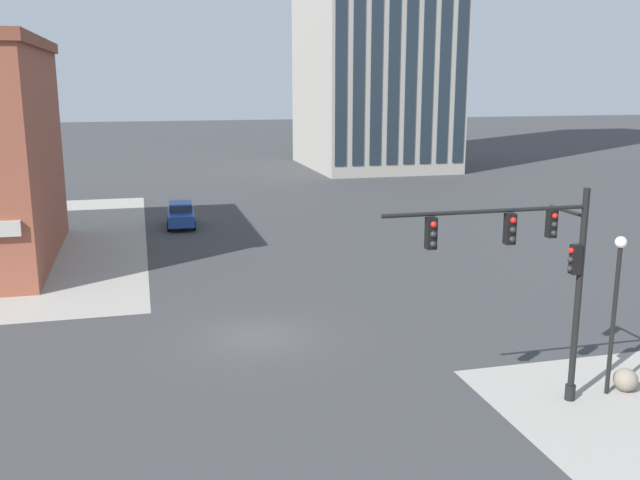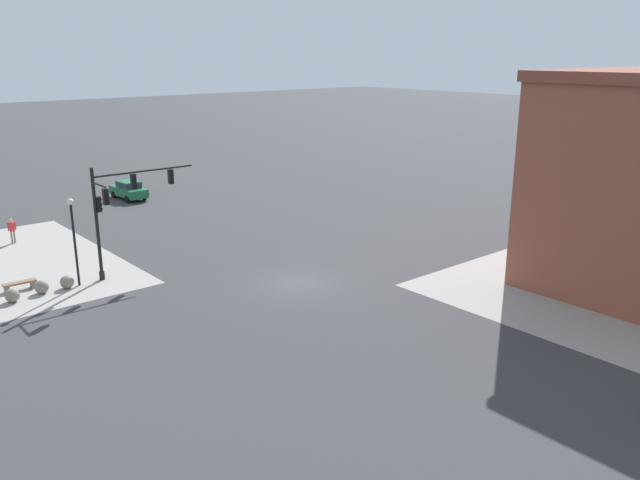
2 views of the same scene
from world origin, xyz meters
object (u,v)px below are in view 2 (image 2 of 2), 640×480
(bench_near_signal, at_px, (20,285))
(traffic_signal_main, at_px, (117,205))
(car_main_northbound_near, at_px, (129,189))
(pedestrian_with_bag, at_px, (12,229))
(bollard_sphere_curb_a, at_px, (67,282))
(bollard_sphere_curb_c, at_px, (12,295))
(car_main_southbound_far, at_px, (551,218))
(bollard_sphere_curb_b, at_px, (42,287))
(street_lamp_corner_near, at_px, (74,231))

(bench_near_signal, bearing_deg, traffic_signal_main, 164.57)
(car_main_northbound_near, bearing_deg, pedestrian_with_bag, 33.56)
(pedestrian_with_bag, bearing_deg, bollard_sphere_curb_a, 88.11)
(bollard_sphere_curb_c, distance_m, car_main_northbound_near, 25.59)
(bench_near_signal, relative_size, car_main_southbound_far, 0.40)
(bench_near_signal, height_order, car_main_northbound_near, car_main_northbound_near)
(bollard_sphere_curb_b, distance_m, bench_near_signal, 1.56)
(bench_near_signal, distance_m, car_main_northbound_near, 23.75)
(pedestrian_with_bag, xyz_separation_m, car_main_northbound_near, (-12.41, -8.23, -0.11))
(bench_near_signal, relative_size, car_main_northbound_near, 0.41)
(pedestrian_with_bag, relative_size, car_main_northbound_near, 0.39)
(bollard_sphere_curb_b, distance_m, pedestrian_with_bag, 11.71)
(bollard_sphere_curb_a, distance_m, bollard_sphere_curb_c, 3.03)
(bollard_sphere_curb_c, bearing_deg, car_main_southbound_far, 163.16)
(bollard_sphere_curb_a, xyz_separation_m, car_main_southbound_far, (-32.65, 11.02, 0.53))
(bollard_sphere_curb_b, xyz_separation_m, car_main_northbound_near, (-14.17, -19.79, 0.53))
(bollard_sphere_curb_a, distance_m, car_main_northbound_near, 23.65)
(bollard_sphere_curb_a, height_order, pedestrian_with_bag, pedestrian_with_bag)
(car_main_southbound_far, bearing_deg, bollard_sphere_curb_c, -16.84)
(car_main_northbound_near, distance_m, car_main_southbound_far, 36.73)
(traffic_signal_main, bearing_deg, car_main_southbound_far, 159.51)
(bollard_sphere_curb_b, height_order, car_main_southbound_far, car_main_southbound_far)
(pedestrian_with_bag, bearing_deg, bench_near_signal, 76.02)
(street_lamp_corner_near, xyz_separation_m, car_main_northbound_near, (-12.11, -19.87, -2.34))
(bollard_sphere_curb_b, bearing_deg, car_main_northbound_near, -125.61)
(street_lamp_corner_near, xyz_separation_m, car_main_southbound_far, (-31.96, 11.04, -2.34))
(bollard_sphere_curb_a, distance_m, bollard_sphere_curb_b, 1.38)
(bollard_sphere_curb_c, bearing_deg, bench_near_signal, -117.35)
(bollard_sphere_curb_b, bearing_deg, bench_near_signal, -60.06)
(bollard_sphere_curb_a, bearing_deg, car_main_southbound_far, 161.34)
(bollard_sphere_curb_b, height_order, street_lamp_corner_near, street_lamp_corner_near)
(pedestrian_with_bag, relative_size, street_lamp_corner_near, 0.34)
(bollard_sphere_curb_b, distance_m, car_main_southbound_far, 35.80)
(traffic_signal_main, bearing_deg, bench_near_signal, -15.43)
(traffic_signal_main, relative_size, car_main_northbound_near, 1.50)
(bench_near_signal, distance_m, car_main_southbound_far, 36.98)
(bollard_sphere_curb_b, relative_size, car_main_northbound_near, 0.17)
(street_lamp_corner_near, bearing_deg, bollard_sphere_curb_b, -2.11)
(bollard_sphere_curb_a, relative_size, pedestrian_with_bag, 0.43)
(pedestrian_with_bag, distance_m, car_main_northbound_near, 14.89)
(bollard_sphere_curb_b, xyz_separation_m, bench_near_signal, (0.78, -1.35, -0.06))
(pedestrian_with_bag, bearing_deg, car_main_northbound_near, -146.44)
(traffic_signal_main, distance_m, car_main_southbound_far, 31.50)
(bollard_sphere_curb_c, relative_size, car_main_southbound_far, 0.17)
(traffic_signal_main, distance_m, street_lamp_corner_near, 2.88)
(pedestrian_with_bag, distance_m, street_lamp_corner_near, 11.85)
(bollard_sphere_curb_a, distance_m, bench_near_signal, 2.60)
(traffic_signal_main, relative_size, bench_near_signal, 3.70)
(traffic_signal_main, relative_size, bollard_sphere_curb_a, 8.76)
(traffic_signal_main, relative_size, street_lamp_corner_near, 1.30)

